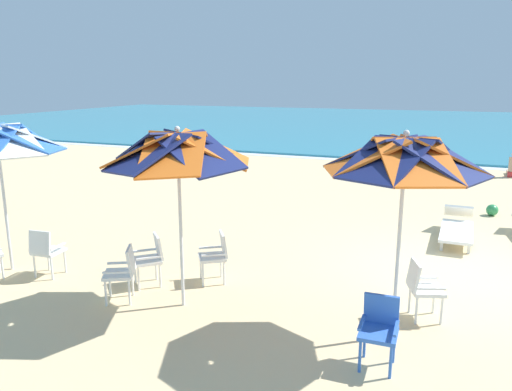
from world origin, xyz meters
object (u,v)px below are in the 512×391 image
beach_umbrella_1 (178,151)px  beach_ball (492,210)px  sun_lounger_1 (457,227)px  beach_umbrella_0 (405,158)px  plastic_chair_4 (151,257)px  plastic_chair_1 (379,327)px  plastic_chair_2 (216,254)px  plastic_chair_0 (422,286)px  plastic_chair_7 (46,249)px  plastic_chair_3 (123,271)px

beach_umbrella_1 → beach_ball: beach_umbrella_1 is taller
beach_umbrella_1 → sun_lounger_1: beach_umbrella_1 is taller
beach_umbrella_0 → plastic_chair_4: 4.44m
plastic_chair_1 → plastic_chair_2: 3.34m
plastic_chair_0 → plastic_chair_1: same height
plastic_chair_7 → sun_lounger_1: (6.64, 4.88, -0.22)m
plastic_chair_2 → sun_lounger_1: size_ratio=0.40×
plastic_chair_0 → plastic_chair_3: 4.47m
beach_umbrella_1 → plastic_chair_3: 2.11m
plastic_chair_1 → plastic_chair_3: same height
beach_umbrella_1 → plastic_chair_3: bearing=-167.8°
plastic_chair_7 → plastic_chair_1: bearing=-6.4°
beach_umbrella_0 → sun_lounger_1: beach_umbrella_0 is taller
beach_umbrella_0 → plastic_chair_7: 6.19m
plastic_chair_3 → sun_lounger_1: (4.79, 5.19, -0.22)m
plastic_chair_2 → beach_ball: (4.62, 6.41, -0.35)m
plastic_chair_0 → plastic_chair_4: same height
plastic_chair_0 → beach_ball: size_ratio=2.98×
beach_umbrella_0 → sun_lounger_1: size_ratio=1.29×
plastic_chair_1 → sun_lounger_1: bearing=81.3°
plastic_chair_0 → plastic_chair_7: (-6.18, -0.79, 0.00)m
beach_umbrella_0 → plastic_chair_7: size_ratio=3.21×
plastic_chair_0 → plastic_chair_7: bearing=-172.7°
plastic_chair_1 → plastic_chair_4: same height
plastic_chair_1 → plastic_chair_7: same height
plastic_chair_2 → plastic_chair_3: 1.57m
plastic_chair_3 → beach_ball: bearing=53.6°
sun_lounger_1 → plastic_chair_4: bearing=-136.5°
plastic_chair_0 → sun_lounger_1: (0.46, 4.09, -0.22)m
beach_umbrella_0 → plastic_chair_1: (-0.09, -0.75, -1.93)m
plastic_chair_1 → plastic_chair_3: bearing=175.1°
beach_umbrella_1 → plastic_chair_7: (-2.78, 0.11, -1.88)m
plastic_chair_4 → sun_lounger_1: size_ratio=0.40×
plastic_chair_4 → plastic_chair_7: bearing=-168.6°
beach_umbrella_1 → plastic_chair_3: (-0.94, -0.20, -1.88)m
plastic_chair_2 → plastic_chair_0: bearing=-2.1°
plastic_chair_0 → plastic_chair_1: size_ratio=1.00×
beach_umbrella_1 → plastic_chair_2: 2.14m
plastic_chair_7 → beach_ball: bearing=44.4°
beach_umbrella_0 → plastic_chair_3: 4.49m
plastic_chair_3 → beach_ball: plastic_chair_3 is taller
plastic_chair_0 → sun_lounger_1: plastic_chair_0 is taller
beach_umbrella_1 → plastic_chair_2: beach_umbrella_1 is taller
plastic_chair_3 → plastic_chair_4: same height
sun_lounger_1 → beach_ball: bearing=71.3°
plastic_chair_2 → beach_ball: plastic_chair_2 is taller
plastic_chair_3 → sun_lounger_1: plastic_chair_3 is taller
beach_umbrella_0 → plastic_chair_0: 2.07m
plastic_chair_2 → beach_ball: size_ratio=2.98×
plastic_chair_2 → beach_umbrella_1: bearing=-93.3°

